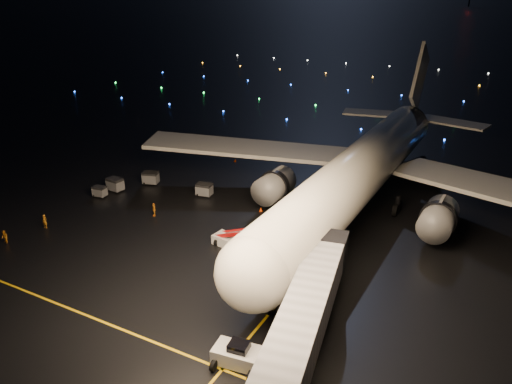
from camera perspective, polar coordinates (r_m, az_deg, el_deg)
ground at (r=337.66m, az=24.39°, el=16.05°), size 2000.00×2000.00×0.00m
lane_centre at (r=59.64m, az=8.98°, el=-5.02°), size 0.25×80.00×0.02m
lane_cross at (r=50.19m, az=-20.96°, el=-12.16°), size 60.00×0.25×0.02m
airliner at (r=66.60m, az=13.09°, el=6.29°), size 66.61×63.35×18.69m
pushback_tug at (r=40.66m, az=-1.95°, el=-17.94°), size 4.26×2.60×1.92m
belt_loader at (r=55.93m, az=-2.60°, el=-4.69°), size 7.45×2.92×3.52m
crew_a at (r=65.77m, az=-23.00°, el=-3.10°), size 0.68×0.50×1.74m
crew_b at (r=63.92m, az=-26.80°, el=-4.61°), size 0.86×0.72×1.57m
crew_c at (r=64.97m, az=-11.57°, el=-1.96°), size 0.96×1.08×1.76m
safety_cone_0 at (r=65.18m, az=0.56°, el=-1.98°), size 0.61×0.61×0.53m
safety_cone_1 at (r=70.31m, az=3.15°, el=-0.13°), size 0.57×0.57×0.51m
safety_cone_2 at (r=66.89m, az=0.97°, el=-1.35°), size 0.42×0.42×0.47m
safety_cone_3 at (r=83.67m, az=-2.40°, el=3.65°), size 0.52×0.52×0.47m
taxiway_lights at (r=146.73m, az=16.91°, el=10.96°), size 164.00×92.00×0.36m
baggage_cart_0 at (r=70.03m, az=-5.92°, el=0.25°), size 2.31×1.78×1.80m
baggage_cart_1 at (r=75.45m, az=-11.94°, el=1.57°), size 2.56×2.14×1.87m
baggage_cart_2 at (r=72.77m, az=-17.43°, el=0.05°), size 1.92×1.46×1.51m
baggage_cart_3 at (r=74.16m, az=-15.80°, el=0.82°), size 2.37×1.77×1.89m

